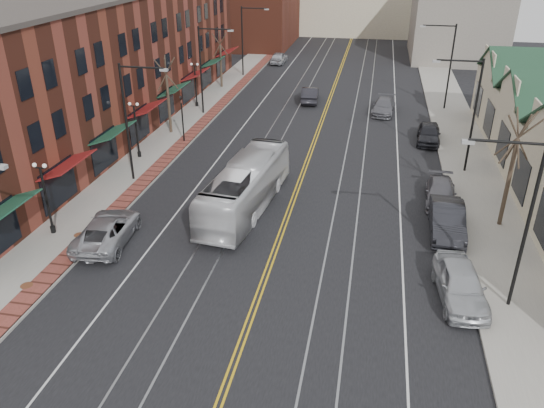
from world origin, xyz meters
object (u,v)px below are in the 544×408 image
at_px(parked_car_a, 460,284).
at_px(parked_car_c, 440,193).
at_px(transit_bus, 246,186).
at_px(parked_car_b, 447,220).
at_px(parked_suv, 107,230).
at_px(parked_car_d, 429,133).

bearing_deg(parked_car_a, parked_car_c, 84.28).
relative_size(transit_bus, parked_car_b, 2.12).
height_order(parked_car_b, parked_car_c, parked_car_b).
height_order(parked_suv, parked_car_a, parked_car_a).
height_order(parked_suv, parked_car_d, parked_car_d).
distance_m(transit_bus, parked_car_a, 13.99).
bearing_deg(parked_car_a, parked_car_d, 84.28).
xyz_separation_m(parked_car_a, parked_car_c, (0.00, 10.43, -0.18)).
height_order(transit_bus, parked_car_b, transit_bus).
relative_size(parked_car_a, parked_car_c, 1.08).
xyz_separation_m(parked_car_b, parked_car_c, (0.00, 4.06, -0.19)).
distance_m(transit_bus, parked_car_c, 12.47).
relative_size(parked_car_a, parked_car_d, 1.09).
distance_m(transit_bus, parked_car_d, 18.99).
distance_m(transit_bus, parked_suv, 8.60).
relative_size(parked_suv, parked_car_c, 1.20).
distance_m(parked_suv, parked_car_d, 27.43).
relative_size(parked_suv, parked_car_b, 1.06).
relative_size(parked_car_a, parked_car_b, 0.95).
xyz_separation_m(transit_bus, parked_suv, (-6.59, -5.47, -0.77)).
bearing_deg(transit_bus, parked_car_c, -158.92).
height_order(transit_bus, parked_suv, transit_bus).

